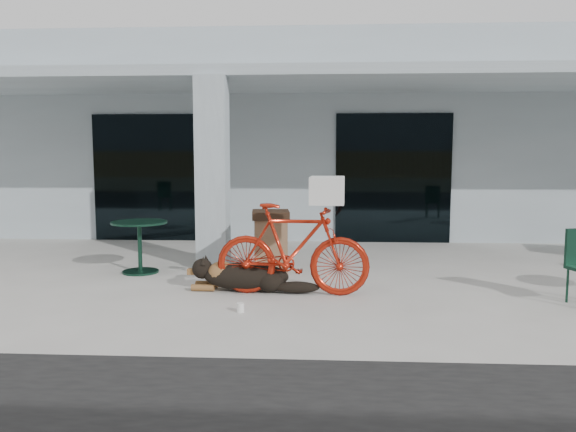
# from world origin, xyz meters

# --- Properties ---
(ground) EXTENTS (80.00, 80.00, 0.00)m
(ground) POSITION_xyz_m (0.00, 0.00, 0.00)
(ground) COLOR beige
(ground) RESTS_ON ground
(building) EXTENTS (22.00, 7.00, 4.50)m
(building) POSITION_xyz_m (0.00, 8.50, 2.25)
(building) COLOR #ADBCC4
(building) RESTS_ON ground
(storefront_glass_left) EXTENTS (2.80, 0.06, 2.70)m
(storefront_glass_left) POSITION_xyz_m (-3.20, 4.98, 1.35)
(storefront_glass_left) COLOR black
(storefront_glass_left) RESTS_ON ground
(storefront_glass_right) EXTENTS (2.40, 0.06, 2.70)m
(storefront_glass_right) POSITION_xyz_m (1.80, 4.98, 1.35)
(storefront_glass_right) COLOR black
(storefront_glass_right) RESTS_ON ground
(column) EXTENTS (0.50, 0.50, 3.12)m
(column) POSITION_xyz_m (-1.50, 2.30, 1.56)
(column) COLOR #ADBCC4
(column) RESTS_ON ground
(overhang) EXTENTS (22.00, 2.80, 0.18)m
(overhang) POSITION_xyz_m (0.00, 3.60, 3.21)
(overhang) COLOR #ADBCC4
(overhang) RESTS_ON column
(bicycle) EXTENTS (2.05, 0.67, 1.22)m
(bicycle) POSITION_xyz_m (-0.08, 0.40, 0.61)
(bicycle) COLOR #AD1F0E
(bicycle) RESTS_ON ground
(laundry_basket) EXTENTS (0.47, 0.61, 0.35)m
(laundry_basket) POSITION_xyz_m (0.37, 0.38, 1.39)
(laundry_basket) COLOR white
(laundry_basket) RESTS_ON bicycle
(dog) EXTENTS (1.36, 0.52, 0.45)m
(dog) POSITION_xyz_m (-0.72, 0.56, 0.22)
(dog) COLOR black
(dog) RESTS_ON ground
(cup_near_dog) EXTENTS (0.11, 0.11, 0.11)m
(cup_near_dog) POSITION_xyz_m (-0.66, -0.47, 0.06)
(cup_near_dog) COLOR white
(cup_near_dog) RESTS_ON ground
(cafe_table_near) EXTENTS (1.13, 1.13, 0.81)m
(cafe_table_near) POSITION_xyz_m (-2.54, 1.64, 0.41)
(cafe_table_near) COLOR #113224
(cafe_table_near) RESTS_ON ground
(trash_receptacle) EXTENTS (0.63, 0.63, 0.98)m
(trash_receptacle) POSITION_xyz_m (-0.50, 1.80, 0.49)
(trash_receptacle) COLOR brown
(trash_receptacle) RESTS_ON ground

